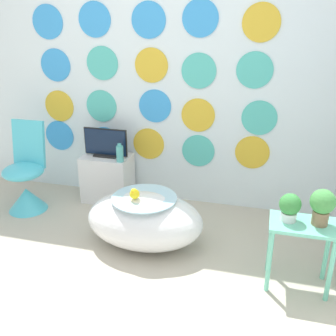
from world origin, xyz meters
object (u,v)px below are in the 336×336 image
Objects in this scene: tv at (106,144)px; potted_plant_right at (322,205)px; potted_plant_left at (290,206)px; vase at (120,154)px; chair at (26,184)px; bathtub at (145,220)px.

tv is 2.11m from potted_plant_right.
tv is 2.25× the size of potted_plant_left.
vase is 1.89m from potted_plant_right.
chair is 1.94× the size of tv.
potted_plant_right is (1.72, -0.79, 0.09)m from vase.
bathtub is 1.13× the size of chair.
tv is 0.22m from vase.
tv is at bearing 154.84° from potted_plant_right.
potted_plant_left is 0.20m from potted_plant_right.
tv is at bearing 131.92° from bathtub.
chair reaches higher than potted_plant_right.
vase is 1.72m from potted_plant_left.
potted_plant_left reaches higher than vase.
chair is 2.66m from potted_plant_right.
vase is (0.19, -0.11, -0.04)m from tv.
vase is at bearing 155.33° from potted_plant_right.
chair is 3.42× the size of potted_plant_right.
chair is 4.37× the size of potted_plant_left.
potted_plant_left is 0.78× the size of potted_plant_right.
potted_plant_right is at bearing -9.20° from bathtub.
potted_plant_left is at bearing -10.86° from bathtub.
tv is 1.93m from potted_plant_left.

